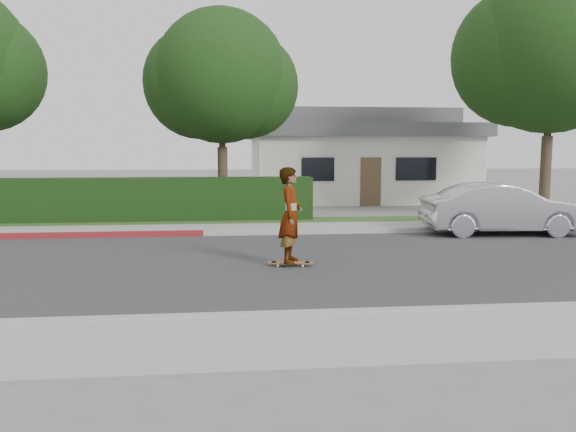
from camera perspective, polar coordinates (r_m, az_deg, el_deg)
The scene contains 14 objects.
ground at distance 12.06m, azimuth -14.21°, elevation -4.99°, with size 120.00×120.00×0.00m, color slate.
road at distance 12.06m, azimuth -14.21°, elevation -4.96°, with size 60.00×8.00×0.01m, color #2D2D30.
curb_near at distance 8.13m, azimuth -18.40°, elevation -10.26°, with size 60.00×0.20×0.15m, color #9E9E99.
sidewalk_near at distance 7.30m, azimuth -19.94°, elevation -12.40°, with size 60.00×1.60×0.12m, color gray.
curb_far at distance 16.05m, azimuth -12.14°, elevation -1.78°, with size 60.00×0.20×0.15m, color #9E9E99.
sidewalk_far at distance 16.94m, azimuth -11.82°, elevation -1.39°, with size 60.00×1.60×0.12m, color gray.
planting_strip at distance 18.52m, azimuth -11.32°, elevation -0.73°, with size 60.00×1.60×0.10m, color #2D4C1E.
hedge at distance 19.55m, azimuth -19.99°, elevation 1.45°, with size 15.00×1.00×1.50m, color black.
tree_center at distance 21.03m, azimuth -6.81°, elevation 13.48°, with size 5.66×4.84×7.44m.
tree_right at distance 21.53m, azimuth 24.92°, elevation 14.70°, with size 6.32×5.60×8.56m.
house at distance 28.39m, azimuth 6.81°, elevation 6.03°, with size 10.60×8.60×4.30m.
skateboard at distance 11.65m, azimuth 0.26°, elevation -4.77°, with size 0.97×0.32×0.09m.
skateboarder at distance 11.50m, azimuth 0.26°, elevation 0.09°, with size 0.71×0.47×1.96m, color white.
car_silver at distance 17.13m, azimuth 20.95°, elevation 0.68°, with size 1.56×4.47×1.47m, color #B0B1B7.
Camera 1 is at (1.75, -11.69, 2.39)m, focal length 35.00 mm.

